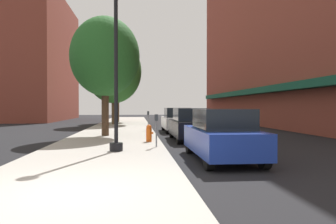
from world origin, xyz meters
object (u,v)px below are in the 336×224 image
tree_near (105,57)px  tree_mid (114,71)px  lamppost (116,66)px  parking_meter_near (148,118)px  parking_meter_far (156,126)px  fire_hydrant (149,133)px  tree_far (117,81)px  car_black (190,125)px  car_blue (222,135)px  car_white (177,120)px

tree_near → tree_mid: bearing=91.8°
lamppost → tree_mid: bearing=94.4°
parking_meter_near → parking_meter_far: 9.14m
fire_hydrant → tree_far: (-2.63, 19.54, 3.98)m
parking_meter_near → car_black: (1.95, -5.78, -0.14)m
tree_far → lamppost: bearing=-86.6°
parking_meter_far → car_blue: 3.32m
tree_near → parking_meter_near: bearing=56.8°
fire_hydrant → parking_meter_far: bearing=-83.6°
tree_far → tree_near: bearing=-88.9°
car_white → car_black: bearing=-88.0°
lamppost → fire_hydrant: (1.31, 3.01, -2.68)m
tree_mid → car_black: 15.15m
tree_far → fire_hydrant: bearing=-82.3°
lamppost → car_blue: size_ratio=1.37×
fire_hydrant → parking_meter_near: bearing=88.2°
lamppost → tree_far: size_ratio=0.89×
tree_far → car_black: bearing=-75.2°
car_blue → car_black: 6.05m
lamppost → tree_near: (-1.01, 6.31, 1.31)m
car_black → car_white: bearing=91.2°
tree_mid → car_blue: (4.86, -19.77, -4.21)m
tree_mid → tree_far: 4.45m
tree_near → car_white: (4.48, 3.71, -3.70)m
car_blue → car_white: (0.00, 11.65, 0.00)m
tree_near → tree_far: size_ratio=1.00×
tree_far → car_white: 13.93m
parking_meter_near → tree_near: 5.85m
car_blue → tree_mid: bearing=105.3°
tree_mid → parking_meter_far: bearing=-80.3°
tree_near → car_black: (4.48, -1.90, -3.70)m
tree_mid → lamppost: bearing=-85.6°
tree_mid → car_white: 10.36m
tree_mid → car_blue: bearing=-76.2°
parking_meter_near → tree_far: size_ratio=0.20×
tree_mid → tree_far: (0.06, 4.42, -0.51)m
tree_near → car_black: bearing=-22.9°
tree_near → car_blue: 9.85m
car_blue → car_white: bearing=91.4°
tree_mid → car_blue: size_ratio=1.83×
car_blue → car_white: size_ratio=1.00×
fire_hydrant → car_blue: 5.14m
lamppost → tree_mid: tree_mid is taller
parking_meter_far → car_black: car_black is taller
lamppost → car_white: lamppost is taller
car_blue → car_white: same height
car_blue → parking_meter_near: bearing=100.8°
parking_meter_near → car_blue: bearing=-80.6°
tree_mid → car_black: (4.86, -13.72, -4.21)m
fire_hydrant → parking_meter_near: 7.19m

